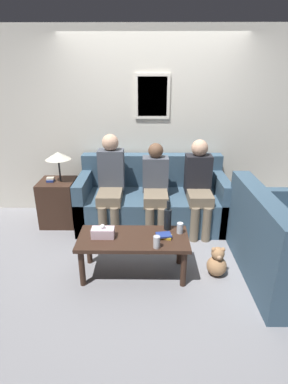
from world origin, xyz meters
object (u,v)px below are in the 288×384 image
(couch_main, at_px, (152,201))
(teddy_bear, at_px, (217,263))
(person_left, at_px, (111,180))
(coffee_table, at_px, (133,243))
(couch_side, at_px, (284,248))
(person_middle, at_px, (156,185))
(drinking_glass, at_px, (180,228))
(person_right, at_px, (199,183))
(wine_bottle, at_px, (168,219))

(couch_main, bearing_deg, teddy_bear, -60.99)
(person_left, bearing_deg, couch_main, 15.36)
(teddy_bear, bearing_deg, coffee_table, 179.12)
(couch_main, relative_size, coffee_table, 1.76)
(couch_side, height_order, person_middle, person_middle)
(coffee_table, bearing_deg, couch_main, 80.05)
(person_middle, bearing_deg, person_left, 175.37)
(couch_side, bearing_deg, drinking_glass, 85.48)
(couch_side, height_order, person_right, person_right)
(drinking_glass, xyz_separation_m, teddy_bear, (0.40, -0.10, -0.36))
(person_middle, bearing_deg, couch_main, 101.87)
(couch_main, bearing_deg, drinking_glass, -76.02)
(couch_main, xyz_separation_m, coffee_table, (-0.21, -1.20, 0.06))
(person_left, relative_size, teddy_bear, 3.83)
(wine_bottle, relative_size, person_right, 0.27)
(couch_side, relative_size, person_middle, 1.26)
(drinking_glass, distance_m, person_left, 1.27)
(person_left, bearing_deg, person_right, -1.92)
(drinking_glass, xyz_separation_m, person_left, (-0.82, 0.95, 0.19))
(couch_main, bearing_deg, coffee_table, -99.95)
(drinking_glass, bearing_deg, couch_main, 103.98)
(wine_bottle, xyz_separation_m, person_right, (0.46, 0.83, 0.10))
(couch_main, distance_m, couch_side, 1.80)
(coffee_table, height_order, teddy_bear, coffee_table)
(person_right, bearing_deg, person_middle, -179.08)
(drinking_glass, bearing_deg, teddy_bear, -14.86)
(couch_side, height_order, drinking_glass, couch_side)
(coffee_table, bearing_deg, couch_side, 0.24)
(couch_main, relative_size, teddy_bear, 6.02)
(teddy_bear, bearing_deg, couch_main, 119.01)
(coffee_table, relative_size, teddy_bear, 3.41)
(wine_bottle, height_order, person_right, person_right)
(teddy_bear, bearing_deg, person_middle, 121.89)
(coffee_table, xyz_separation_m, wine_bottle, (0.36, 0.17, 0.19))
(couch_side, relative_size, drinking_glass, 12.87)
(drinking_glass, xyz_separation_m, person_right, (0.33, 0.91, 0.17))
(person_right, distance_m, teddy_bear, 1.15)
(person_middle, bearing_deg, couch_side, -37.13)
(coffee_table, xyz_separation_m, drinking_glass, (0.48, 0.09, 0.12))
(teddy_bear, bearing_deg, couch_side, 1.68)
(couch_side, distance_m, person_right, 1.29)
(couch_side, distance_m, teddy_bear, 0.70)
(person_middle, bearing_deg, wine_bottle, -82.44)
(couch_main, height_order, person_left, person_left)
(person_right, bearing_deg, wine_bottle, -118.75)
(couch_main, distance_m, person_right, 0.73)
(couch_main, height_order, coffee_table, couch_main)
(couch_main, height_order, couch_side, same)
(drinking_glass, bearing_deg, coffee_table, -169.33)
(person_left, xyz_separation_m, teddy_bear, (1.22, -1.06, -0.55))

